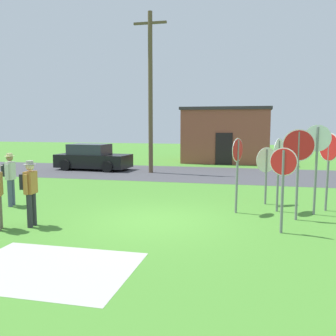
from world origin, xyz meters
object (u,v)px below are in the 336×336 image
object	(u,v)px
stop_sign_rear_left	(317,154)
person_in_teal	(10,175)
stop_sign_center_cluster	(266,166)
stop_sign_low_front	(278,161)
utility_pole	(150,90)
stop_sign_leaning_right	(298,157)
stop_sign_rear_right	(283,176)
stop_sign_nearest	(328,157)
stop_sign_tallest	(237,163)
person_near_signs	(30,188)
parked_car_on_street	(93,158)

from	to	relation	value
stop_sign_rear_left	person_in_teal	bearing A→B (deg)	-174.24
stop_sign_center_cluster	stop_sign_low_front	size ratio (longest dim) A/B	0.85
utility_pole	stop_sign_leaning_right	bearing A→B (deg)	-53.03
stop_sign_rear_right	person_in_teal	world-z (taller)	stop_sign_rear_right
stop_sign_low_front	person_in_teal	bearing A→B (deg)	-172.18
stop_sign_center_cluster	person_in_teal	size ratio (longest dim) A/B	1.10
stop_sign_rear_left	stop_sign_leaning_right	world-z (taller)	stop_sign_rear_left
stop_sign_rear_left	person_in_teal	xyz separation A→B (m)	(-9.54, -0.96, -0.82)
stop_sign_leaning_right	stop_sign_nearest	distance (m)	1.73
stop_sign_rear_left	stop_sign_tallest	xyz separation A→B (m)	(-2.26, -0.28, -0.29)
utility_pole	stop_sign_rear_right	size ratio (longest dim) A/B	4.06
utility_pole	person_near_signs	world-z (taller)	utility_pole
stop_sign_center_cluster	stop_sign_rear_right	world-z (taller)	stop_sign_rear_right
parked_car_on_street	stop_sign_rear_left	bearing A→B (deg)	-38.42
stop_sign_tallest	person_in_teal	distance (m)	7.33
stop_sign_low_front	stop_sign_center_cluster	bearing A→B (deg)	107.56
parked_car_on_street	stop_sign_tallest	bearing A→B (deg)	-45.82
stop_sign_leaning_right	person_in_teal	world-z (taller)	stop_sign_leaning_right
stop_sign_center_cluster	stop_sign_rear_left	world-z (taller)	stop_sign_rear_left
stop_sign_leaning_right	stop_sign_nearest	bearing A→B (deg)	53.39
stop_sign_center_cluster	stop_sign_low_front	world-z (taller)	stop_sign_low_front
stop_sign_rear_left	utility_pole	bearing A→B (deg)	131.75
stop_sign_rear_left	stop_sign_nearest	xyz separation A→B (m)	(0.44, 0.65, -0.15)
stop_sign_leaning_right	stop_sign_tallest	world-z (taller)	stop_sign_leaning_right
person_near_signs	parked_car_on_street	bearing A→B (deg)	106.96
stop_sign_rear_right	stop_sign_nearest	size ratio (longest dim) A/B	0.88
parked_car_on_street	stop_sign_rear_left	xyz separation A→B (m)	(11.04, -8.76, 1.14)
utility_pole	person_in_teal	world-z (taller)	utility_pole
parked_car_on_street	stop_sign_center_cluster	distance (m)	12.28
stop_sign_center_cluster	person_near_signs	size ratio (longest dim) A/B	1.10
stop_sign_nearest	stop_sign_center_cluster	bearing A→B (deg)	162.82
stop_sign_rear_left	person_near_signs	distance (m)	8.08
stop_sign_leaning_right	person_near_signs	world-z (taller)	stop_sign_leaning_right
utility_pole	stop_sign_nearest	xyz separation A→B (m)	(7.77, -7.57, -2.80)
stop_sign_nearest	stop_sign_low_front	bearing A→B (deg)	-163.42
stop_sign_center_cluster	stop_sign_low_front	xyz separation A→B (m)	(0.32, -1.01, 0.25)
stop_sign_center_cluster	person_near_signs	distance (m)	7.41
parked_car_on_street	stop_sign_leaning_right	bearing A→B (deg)	-42.26
stop_sign_rear_left	stop_sign_nearest	distance (m)	0.80
stop_sign_low_front	stop_sign_leaning_right	xyz separation A→B (m)	(0.47, -0.94, 0.22)
stop_sign_nearest	stop_sign_rear_left	bearing A→B (deg)	-124.28
stop_sign_leaning_right	stop_sign_rear_right	distance (m)	1.54
stop_sign_rear_left	stop_sign_rear_right	xyz separation A→B (m)	(-1.08, -2.16, -0.39)
stop_sign_tallest	stop_sign_nearest	distance (m)	2.86
stop_sign_rear_right	stop_sign_nearest	world-z (taller)	stop_sign_nearest
stop_sign_nearest	person_near_signs	bearing A→B (deg)	-155.13
stop_sign_center_cluster	stop_sign_nearest	world-z (taller)	stop_sign_nearest
utility_pole	stop_sign_rear_left	bearing A→B (deg)	-48.25
stop_sign_tallest	utility_pole	bearing A→B (deg)	120.84
stop_sign_center_cluster	stop_sign_tallest	size ratio (longest dim) A/B	0.85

